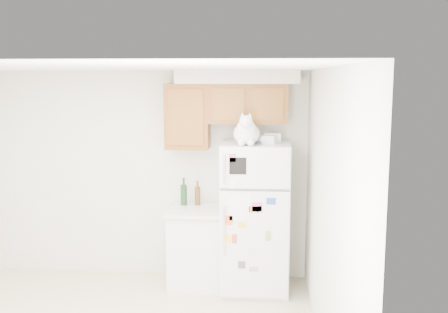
# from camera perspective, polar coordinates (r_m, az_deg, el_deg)

# --- Properties ---
(room_shell) EXTENTS (3.84, 4.04, 2.52)m
(room_shell) POSITION_cam_1_polar(r_m,az_deg,el_deg) (4.66, -11.34, -0.80)
(room_shell) COLOR silver
(room_shell) RESTS_ON ground_plane
(refrigerator) EXTENTS (0.76, 0.78, 1.70)m
(refrigerator) POSITION_cam_1_polar(r_m,az_deg,el_deg) (6.00, 3.40, -6.57)
(refrigerator) COLOR silver
(refrigerator) RESTS_ON ground_plane
(base_counter) EXTENTS (0.64, 0.64, 0.92)m
(base_counter) POSITION_cam_1_polar(r_m,az_deg,el_deg) (6.23, -3.07, -9.72)
(base_counter) COLOR white
(base_counter) RESTS_ON ground_plane
(cat) EXTENTS (0.35, 0.52, 0.36)m
(cat) POSITION_cam_1_polar(r_m,az_deg,el_deg) (5.64, 2.49, 2.65)
(cat) COLOR white
(cat) RESTS_ON refrigerator
(storage_box_back) EXTENTS (0.19, 0.15, 0.10)m
(storage_box_back) POSITION_cam_1_polar(r_m,az_deg,el_deg) (5.95, 5.37, 2.10)
(storage_box_back) COLOR white
(storage_box_back) RESTS_ON refrigerator
(storage_box_front) EXTENTS (0.18, 0.16, 0.09)m
(storage_box_front) POSITION_cam_1_polar(r_m,az_deg,el_deg) (5.76, 4.95, 1.84)
(storage_box_front) COLOR white
(storage_box_front) RESTS_ON refrigerator
(bottle_green) EXTENTS (0.08, 0.08, 0.33)m
(bottle_green) POSITION_cam_1_polar(r_m,az_deg,el_deg) (6.22, -4.41, -3.81)
(bottle_green) COLOR #19381E
(bottle_green) RESTS_ON base_counter
(bottle_amber) EXTENTS (0.07, 0.07, 0.29)m
(bottle_amber) POSITION_cam_1_polar(r_m,az_deg,el_deg) (6.23, -2.90, -3.96)
(bottle_amber) COLOR #593814
(bottle_amber) RESTS_ON base_counter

